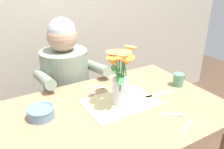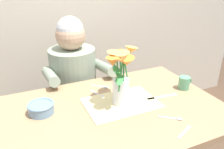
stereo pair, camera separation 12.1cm
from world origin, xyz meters
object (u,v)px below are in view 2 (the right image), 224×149
(coffee_cup, at_px, (184,83))
(seated_person, at_px, (75,91))
(flower_vase, at_px, (121,73))
(ceramic_bowl, at_px, (41,108))
(dinner_knife, at_px, (162,96))

(coffee_cup, bearing_deg, seated_person, 133.31)
(seated_person, bearing_deg, coffee_cup, -42.65)
(flower_vase, xyz_separation_m, coffee_cup, (0.44, -0.01, -0.15))
(ceramic_bowl, distance_m, dinner_knife, 0.68)
(flower_vase, bearing_deg, ceramic_bowl, 168.87)
(dinner_knife, height_order, coffee_cup, coffee_cup)
(dinner_knife, bearing_deg, ceramic_bowl, 176.04)
(flower_vase, relative_size, ceramic_bowl, 2.45)
(seated_person, distance_m, flower_vase, 0.69)
(flower_vase, bearing_deg, dinner_knife, -7.90)
(flower_vase, height_order, dinner_knife, flower_vase)
(ceramic_bowl, height_order, coffee_cup, coffee_cup)
(coffee_cup, bearing_deg, dinner_knife, -170.97)
(seated_person, distance_m, ceramic_bowl, 0.62)
(flower_vase, distance_m, ceramic_bowl, 0.45)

